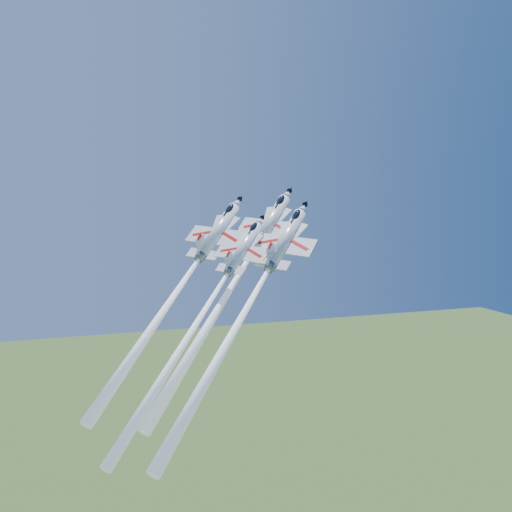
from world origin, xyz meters
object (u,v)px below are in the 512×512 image
object	(u,v)px
jet_lead	(235,282)
jet_right	(249,305)
jet_slot	(203,313)
jet_left	(181,285)

from	to	relation	value
jet_lead	jet_right	xyz separation A→B (m)	(-0.59, -9.22, -2.08)
jet_right	jet_slot	world-z (taller)	jet_right
jet_right	jet_slot	bearing A→B (deg)	-141.35
jet_right	jet_slot	size ratio (longest dim) A/B	1.10
jet_left	jet_slot	xyz separation A→B (m)	(1.13, -10.31, -2.57)
jet_left	jet_right	size ratio (longest dim) A/B	0.95
jet_left	jet_slot	bearing A→B (deg)	-38.40
jet_left	jet_lead	bearing A→B (deg)	32.70
jet_lead	jet_left	size ratio (longest dim) A/B	1.08
jet_lead	jet_left	distance (m)	8.53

